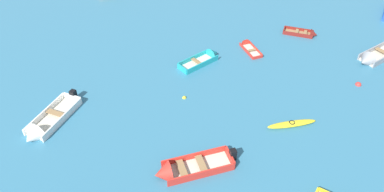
# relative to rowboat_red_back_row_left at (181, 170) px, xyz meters

# --- Properties ---
(rowboat_red_back_row_left) EXTENTS (4.60, 3.36, 1.32)m
(rowboat_red_back_row_left) POSITION_rel_rowboat_red_back_row_left_xyz_m (0.00, 0.00, 0.00)
(rowboat_red_back_row_left) COLOR beige
(rowboat_red_back_row_left) RESTS_ON ground_plane
(kayak_yellow_center) EXTENTS (3.21, 1.73, 0.31)m
(kayak_yellow_center) POSITION_rel_rowboat_red_back_row_left_xyz_m (6.12, 5.08, -0.09)
(kayak_yellow_center) COLOR yellow
(kayak_yellow_center) RESTS_ON ground_plane
(rowboat_maroon_foreground_center) EXTENTS (2.99, 1.33, 0.92)m
(rowboat_maroon_foreground_center) POSITION_rel_rowboat_red_back_row_left_xyz_m (7.50, 16.87, -0.09)
(rowboat_maroon_foreground_center) COLOR #99754C
(rowboat_maroon_foreground_center) RESTS_ON ground_plane
(rowboat_turquoise_midfield_right) EXTENTS (3.16, 3.54, 1.09)m
(rowboat_turquoise_midfield_right) POSITION_rel_rowboat_red_back_row_left_xyz_m (-0.46, 11.39, -0.04)
(rowboat_turquoise_midfield_right) COLOR beige
(rowboat_turquoise_midfield_right) RESTS_ON ground_plane
(rowboat_white_back_row_right) EXTENTS (2.30, 4.92, 1.38)m
(rowboat_white_back_row_right) POSITION_rel_rowboat_red_back_row_left_xyz_m (-9.27, 1.63, -0.01)
(rowboat_white_back_row_right) COLOR beige
(rowboat_white_back_row_right) RESTS_ON ground_plane
(rowboat_grey_far_back) EXTENTS (4.12, 4.18, 1.30)m
(rowboat_grey_far_back) POSITION_rel_rowboat_red_back_row_left_xyz_m (12.50, 13.95, 0.00)
(rowboat_grey_far_back) COLOR beige
(rowboat_grey_far_back) RESTS_ON ground_plane
(rowboat_red_outer_left) EXTENTS (2.18, 2.76, 0.85)m
(rowboat_red_outer_left) POSITION_rel_rowboat_red_back_row_left_xyz_m (2.49, 14.01, -0.13)
(rowboat_red_outer_left) COLOR beige
(rowboat_red_outer_left) RESTS_ON ground_plane
(mooring_buoy_far_field) EXTENTS (0.43, 0.43, 0.43)m
(mooring_buoy_far_field) POSITION_rel_rowboat_red_back_row_left_xyz_m (10.93, 10.37, -0.24)
(mooring_buoy_far_field) COLOR red
(mooring_buoy_far_field) RESTS_ON ground_plane
(mooring_buoy_outer_edge) EXTENTS (0.29, 0.29, 0.29)m
(mooring_buoy_outer_edge) POSITION_rel_rowboat_red_back_row_left_xyz_m (-1.19, 6.42, -0.24)
(mooring_buoy_outer_edge) COLOR yellow
(mooring_buoy_outer_edge) RESTS_ON ground_plane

